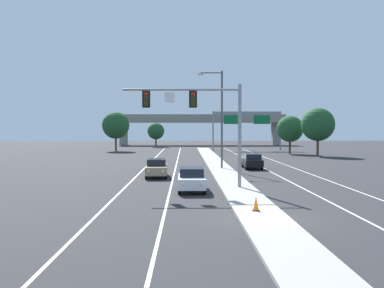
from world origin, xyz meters
TOP-DOWN VIEW (x-y plane):
  - ground_plane at (0.00, 0.00)m, footprint 260.00×260.00m
  - median_island at (0.00, 18.00)m, footprint 2.40×110.00m
  - lane_stripe_oncoming_center at (-4.70, 25.00)m, footprint 0.14×100.00m
  - lane_stripe_receding_center at (4.70, 25.00)m, footprint 0.14×100.00m
  - edge_stripe_left at (-8.00, 25.00)m, footprint 0.14×100.00m
  - edge_stripe_right at (8.00, 25.00)m, footprint 0.14×100.00m
  - overhead_signal_mast at (-2.53, 10.30)m, footprint 8.29×0.44m
  - street_lamp_median at (-0.10, 25.31)m, footprint 2.58×0.28m
  - car_oncoming_white at (-3.23, 9.29)m, footprint 1.83×4.47m
  - car_oncoming_tan at (-6.15, 17.99)m, footprint 1.93×4.51m
  - car_receding_black at (3.37, 26.01)m, footprint 1.86×4.49m
  - traffic_cone_median_nose at (-0.13, 1.10)m, footprint 0.36×0.36m
  - highway_sign_gantry at (8.20, 65.53)m, footprint 13.28×0.42m
  - overpass_bridge at (0.00, 92.72)m, footprint 42.40×6.40m
  - tree_far_right_c at (13.68, 53.26)m, footprint 4.38×4.38m
  - tree_far_left_a at (-10.32, 81.18)m, footprint 3.80×3.80m
  - tree_far_right_b at (16.61, 47.45)m, footprint 5.11×5.11m
  - tree_far_left_c at (-16.60, 63.15)m, footprint 5.08×5.08m

SIDE VIEW (x-z plane):
  - ground_plane at x=0.00m, z-range 0.00..0.00m
  - lane_stripe_oncoming_center at x=-4.70m, z-range 0.00..0.01m
  - lane_stripe_receding_center at x=4.70m, z-range 0.00..0.01m
  - edge_stripe_left at x=-8.00m, z-range 0.00..0.01m
  - edge_stripe_right at x=8.00m, z-range 0.00..0.01m
  - median_island at x=0.00m, z-range 0.00..0.15m
  - traffic_cone_median_nose at x=-0.13m, z-range 0.14..0.88m
  - car_oncoming_white at x=-3.23m, z-range 0.03..1.61m
  - car_oncoming_tan at x=-6.15m, z-range 0.03..1.61m
  - car_receding_black at x=3.37m, z-range 0.03..1.61m
  - tree_far_left_a at x=-10.32m, z-range 0.84..6.33m
  - tree_far_right_c at x=13.68m, z-range 0.97..7.31m
  - tree_far_left_c at x=-16.60m, z-range 1.13..8.48m
  - tree_far_right_b at x=16.61m, z-range 1.13..8.52m
  - overhead_signal_mast at x=-2.53m, z-range 1.77..8.97m
  - overpass_bridge at x=0.00m, z-range 1.96..9.61m
  - street_lamp_median at x=-0.10m, z-range 0.79..10.79m
  - highway_sign_gantry at x=8.20m, z-range 2.41..9.91m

